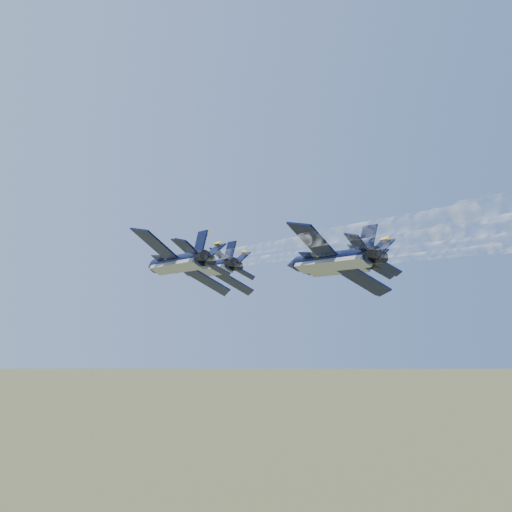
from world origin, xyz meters
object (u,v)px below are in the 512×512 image
jet_lead (209,268)px  jet_right (337,266)px  jet_slot (332,260)px  jet_left (177,263)px

jet_lead → jet_right: bearing=-49.7°
jet_lead → jet_slot: 26.81m
jet_right → jet_slot: bearing=-126.0°
jet_right → jet_slot: (-10.88, -13.16, 0.00)m
jet_left → jet_slot: bearing=-50.9°
jet_left → jet_lead: bearing=53.3°
jet_lead → jet_slot: (-0.71, -26.80, 0.00)m
jet_lead → jet_left: 16.66m
jet_left → jet_slot: size_ratio=1.00×
jet_slot → jet_left: bearing=129.1°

